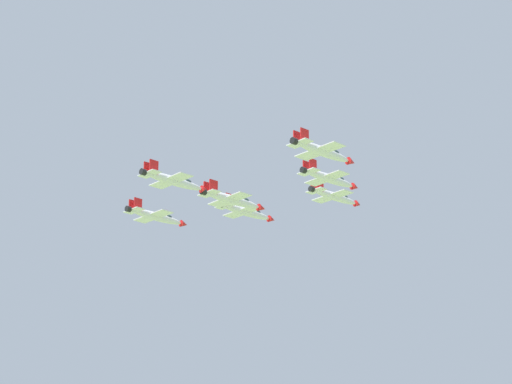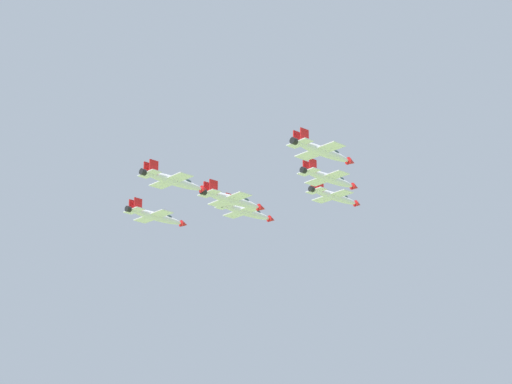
# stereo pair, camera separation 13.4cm
# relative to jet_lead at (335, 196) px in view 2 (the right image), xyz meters

# --- Properties ---
(jet_lead) EXTENTS (11.75, 11.02, 2.99)m
(jet_lead) POSITION_rel_jet_lead_xyz_m (0.00, 0.00, 0.00)
(jet_lead) COLOR white
(jet_left_wingman) EXTENTS (12.03, 11.31, 3.07)m
(jet_left_wingman) POSITION_rel_jet_lead_xyz_m (-17.06, -0.36, -3.28)
(jet_left_wingman) COLOR white
(jet_right_wingman) EXTENTS (11.91, 10.91, 3.00)m
(jet_right_wingman) POSITION_rel_jet_lead_xyz_m (-2.39, -16.90, -2.55)
(jet_right_wingman) COLOR white
(jet_left_outer) EXTENTS (12.12, 11.47, 3.10)m
(jet_left_outer) POSITION_rel_jet_lead_xyz_m (-34.12, -0.72, -4.41)
(jet_left_outer) COLOR white
(jet_right_outer) EXTENTS (12.09, 11.38, 3.09)m
(jet_right_outer) POSITION_rel_jet_lead_xyz_m (-4.78, -33.79, -4.14)
(jet_right_outer) COLOR white
(jet_slot_rear) EXTENTS (12.29, 11.09, 3.08)m
(jet_slot_rear) POSITION_rel_jet_lead_xyz_m (-19.45, -17.26, -6.75)
(jet_slot_rear) COLOR white
(jet_trailing) EXTENTS (11.94, 11.05, 3.02)m
(jet_trailing) POSITION_rel_jet_lead_xyz_m (-29.18, -25.89, -6.43)
(jet_trailing) COLOR white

